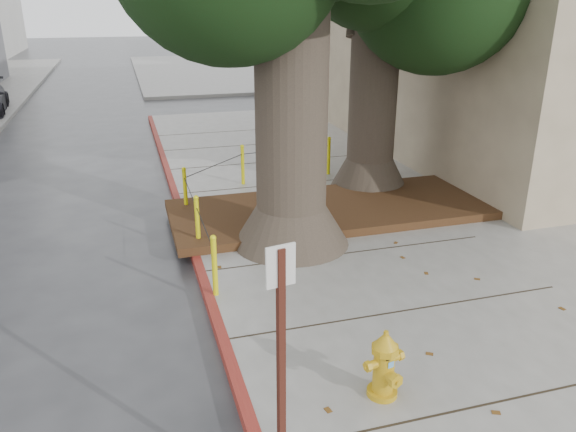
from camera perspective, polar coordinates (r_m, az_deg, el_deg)
The scene contains 9 objects.
ground at distance 7.92m, azimuth 8.16°, elevation -11.00°, with size 140.00×140.00×0.00m, color #28282B.
sidewalk_far at distance 37.38m, azimuth -2.52°, elevation 14.71°, with size 16.00×20.00×0.15m, color slate.
curb_red at distance 9.54m, azimuth -9.19°, elevation -4.71°, with size 0.14×26.00×0.16m, color maroon.
planter_bed at distance 11.38m, azimuth 4.38°, elevation 0.69°, with size 6.40×2.60×0.16m, color black.
bollard_ring at distance 11.21m, azimuth -4.92°, elevation 2.69°, with size 3.79×5.39×0.95m.
fire_hydrant at distance 6.28m, azimuth 9.75°, elevation -14.66°, with size 0.43×0.41×0.80m.
signpost at distance 4.54m, azimuth -0.70°, elevation -15.04°, with size 0.24×0.07×2.39m.
car_silver at distance 27.22m, azimuth 0.94°, elevation 13.57°, with size 1.52×3.77×1.29m, color #B7B8BC.
car_red at distance 28.53m, azimuth 10.42°, elevation 13.50°, with size 1.28×3.66×1.21m, color maroon.
Camera 1 is at (-2.93, -6.06, 4.17)m, focal length 35.00 mm.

